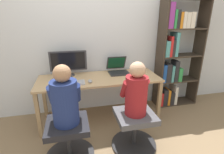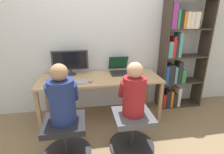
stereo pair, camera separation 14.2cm
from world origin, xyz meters
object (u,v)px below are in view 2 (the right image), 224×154
object	(u,v)px
office_chair_left	(66,138)
office_chair_right	(132,130)
desktop_monitor	(70,62)
laptop	(120,70)
person_at_monitor	(62,97)
bookshelf	(178,57)
keyboard	(69,82)
person_at_laptop	(134,92)

from	to	relation	value
office_chair_left	office_chair_right	xyz separation A→B (m)	(0.81, 0.01, 0.00)
desktop_monitor	office_chair_left	xyz separation A→B (m)	(-0.05, -0.96, -0.67)
laptop	person_at_monitor	world-z (taller)	person_at_monitor
desktop_monitor	office_chair_right	bearing A→B (deg)	-51.42
desktop_monitor	bookshelf	distance (m)	1.81
keyboard	person_at_monitor	distance (m)	0.59
office_chair_left	person_at_laptop	world-z (taller)	person_at_laptop
keyboard	person_at_monitor	bearing A→B (deg)	-93.81
person_at_monitor	person_at_laptop	size ratio (longest dim) A/B	1.03
person_at_monitor	bookshelf	world-z (taller)	bookshelf
laptop	bookshelf	size ratio (longest dim) A/B	0.20
keyboard	person_at_monitor	size ratio (longest dim) A/B	0.65
office_chair_right	laptop	bearing A→B (deg)	88.19
keyboard	bookshelf	distance (m)	1.86
desktop_monitor	bookshelf	size ratio (longest dim) A/B	0.30
desktop_monitor	office_chair_right	size ratio (longest dim) A/B	0.97
desktop_monitor	office_chair_right	distance (m)	1.39
laptop	office_chair_left	world-z (taller)	laptop
office_chair_left	person_at_laptop	distance (m)	0.96
office_chair_left	office_chair_right	size ratio (longest dim) A/B	1.00
person_at_laptop	office_chair_left	bearing A→B (deg)	-178.88
person_at_laptop	person_at_monitor	bearing A→B (deg)	-179.22
office_chair_right	keyboard	bearing A→B (deg)	142.93
laptop	person_at_monitor	size ratio (longest dim) A/B	0.57
desktop_monitor	person_at_monitor	size ratio (longest dim) A/B	0.84
office_chair_left	person_at_monitor	size ratio (longest dim) A/B	0.86
person_at_monitor	person_at_laptop	bearing A→B (deg)	0.78
office_chair_left	office_chair_right	bearing A→B (deg)	0.80
laptop	person_at_laptop	distance (m)	0.92
desktop_monitor	office_chair_left	distance (m)	1.17
person_at_laptop	bookshelf	bearing A→B (deg)	41.12
keyboard	person_at_laptop	bearing A→B (deg)	-36.85
desktop_monitor	laptop	world-z (taller)	desktop_monitor
desktop_monitor	person_at_monitor	distance (m)	0.97
person_at_monitor	bookshelf	size ratio (longest dim) A/B	0.36
desktop_monitor	keyboard	distance (m)	0.42
laptop	bookshelf	world-z (taller)	bookshelf
office_chair_right	bookshelf	xyz separation A→B (m)	(1.05, 0.92, 0.67)
office_chair_right	person_at_laptop	xyz separation A→B (m)	(0.00, 0.00, 0.52)
office_chair_right	person_at_monitor	bearing A→B (deg)	-179.55
desktop_monitor	person_at_monitor	world-z (taller)	person_at_monitor
office_chair_left	person_at_monitor	xyz separation A→B (m)	(-0.00, 0.00, 0.52)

